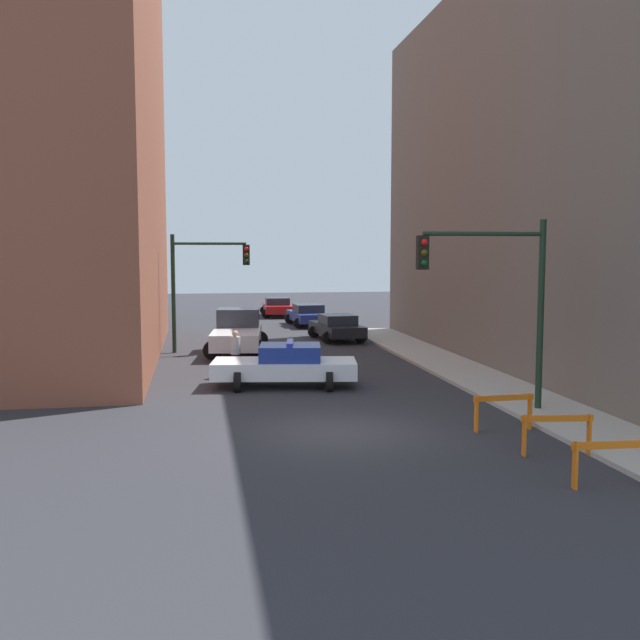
# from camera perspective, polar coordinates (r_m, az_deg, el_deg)

# --- Properties ---
(ground_plane) EXTENTS (120.00, 120.00, 0.00)m
(ground_plane) POSITION_cam_1_polar(r_m,az_deg,el_deg) (17.87, 1.46, -8.91)
(ground_plane) COLOR #2D2D33
(sidewalk_right) EXTENTS (2.40, 44.00, 0.12)m
(sidewalk_right) POSITION_cam_1_polar(r_m,az_deg,el_deg) (19.99, 19.32, -7.50)
(sidewalk_right) COLOR #B2ADA3
(sidewalk_right) RESTS_ON ground_plane
(traffic_light_near) EXTENTS (3.64, 0.35, 5.20)m
(traffic_light_near) POSITION_cam_1_polar(r_m,az_deg,el_deg) (19.90, 14.30, 2.68)
(traffic_light_near) COLOR black
(traffic_light_near) RESTS_ON sidewalk_right
(traffic_light_far) EXTENTS (3.44, 0.35, 5.20)m
(traffic_light_far) POSITION_cam_1_polar(r_m,az_deg,el_deg) (31.81, -9.70, 3.52)
(traffic_light_far) COLOR black
(traffic_light_far) RESTS_ON ground_plane
(police_car) EXTENTS (4.93, 2.81, 1.52)m
(police_car) POSITION_cam_1_polar(r_m,az_deg,el_deg) (23.51, -2.76, -3.62)
(police_car) COLOR white
(police_car) RESTS_ON ground_plane
(white_truck) EXTENTS (3.03, 5.59, 1.90)m
(white_truck) POSITION_cam_1_polar(r_m,az_deg,el_deg) (31.51, -6.61, -1.00)
(white_truck) COLOR silver
(white_truck) RESTS_ON ground_plane
(parked_car_near) EXTENTS (2.55, 4.46, 1.31)m
(parked_car_near) POSITION_cam_1_polar(r_m,az_deg,el_deg) (35.81, 1.36, -0.56)
(parked_car_near) COLOR black
(parked_car_near) RESTS_ON ground_plane
(parked_car_mid) EXTENTS (2.47, 4.41, 1.31)m
(parked_car_mid) POSITION_cam_1_polar(r_m,az_deg,el_deg) (42.77, -0.98, 0.43)
(parked_car_mid) COLOR navy
(parked_car_mid) RESTS_ON ground_plane
(parked_car_far) EXTENTS (2.40, 4.38, 1.31)m
(parked_car_far) POSITION_cam_1_polar(r_m,az_deg,el_deg) (49.11, -3.44, 1.07)
(parked_car_far) COLOR maroon
(parked_car_far) RESTS_ON ground_plane
(pedestrian_crossing) EXTENTS (0.47, 0.47, 1.66)m
(pedestrian_crossing) POSITION_cam_1_polar(r_m,az_deg,el_deg) (25.52, -6.78, -2.62)
(pedestrian_crossing) COLOR black
(pedestrian_crossing) RESTS_ON ground_plane
(barrier_front) EXTENTS (1.60, 0.26, 0.90)m
(barrier_front) POSITION_cam_1_polar(r_m,az_deg,el_deg) (14.70, 22.32, -10.03)
(barrier_front) COLOR orange
(barrier_front) RESTS_ON ground_plane
(barrier_mid) EXTENTS (1.59, 0.35, 0.90)m
(barrier_mid) POSITION_cam_1_polar(r_m,az_deg,el_deg) (16.52, 18.43, -8.20)
(barrier_mid) COLOR orange
(barrier_mid) RESTS_ON ground_plane
(barrier_back) EXTENTS (1.60, 0.22, 0.90)m
(barrier_back) POSITION_cam_1_polar(r_m,az_deg,el_deg) (18.40, 14.47, -6.70)
(barrier_back) COLOR orange
(barrier_back) RESTS_ON ground_plane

